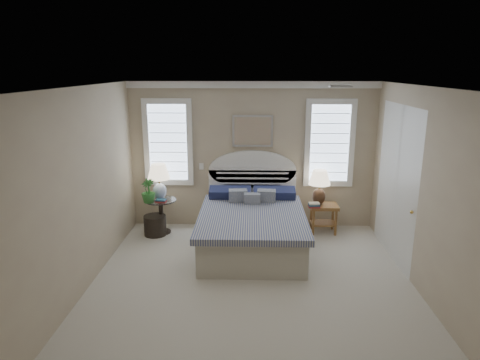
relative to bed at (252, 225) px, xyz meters
The scene contains 21 objects.
floor 1.51m from the bed, 90.00° to the right, with size 4.50×5.00×0.01m, color #B4AA9A.
ceiling 2.74m from the bed, 90.00° to the right, with size 4.50×5.00×0.01m, color silver.
wall_back 1.42m from the bed, 90.00° to the left, with size 4.50×0.02×2.70m, color tan.
wall_left 2.85m from the bed, 147.06° to the right, with size 0.02×5.00×2.70m, color tan.
wall_right 2.85m from the bed, 32.94° to the right, with size 0.02×5.00×2.70m, color tan.
crown_molding 2.47m from the bed, 90.00° to the left, with size 4.50×0.08×0.12m, color white.
hvac_vent 2.67m from the bed, 28.73° to the right, with size 0.30×0.20×0.02m, color #B2B2B2.
switch_plate 1.59m from the bed, 132.76° to the left, with size 0.08×0.01×0.12m, color white.
window_left 2.22m from the bed, 146.59° to the left, with size 0.90×0.06×1.60m, color #C6DDFB.
window_right 2.12m from the bed, 36.14° to the left, with size 0.90×0.06×1.60m, color #C6DDFB.
painting 1.75m from the bed, 90.00° to the left, with size 0.74×0.04×0.58m, color silver.
closet_door 2.39m from the bed, ahead, with size 0.02×1.80×2.40m, color silver.
bed is the anchor object (origin of this frame).
side_table_left 1.75m from the bed, 160.26° to the left, with size 0.56×0.56×0.63m.
nightstand_right 1.47m from the bed, 28.03° to the left, with size 0.50×0.40×0.53m.
floor_pot 1.82m from the bed, 164.56° to the left, with size 0.40×0.40×0.36m, color black.
lamp_left 1.89m from the bed, 159.28° to the left, with size 0.40×0.40×0.66m.
lamp_right 1.51m from the bed, 31.25° to the left, with size 0.44×0.44×0.64m.
potted_plant 1.93m from the bed, 166.87° to the left, with size 0.24×0.24×0.43m, color #387D32.
books_left 1.70m from the bed, 164.11° to the left, with size 0.21×0.17×0.05m.
books_right 1.24m from the bed, 26.24° to the left, with size 0.22×0.17×0.08m.
Camera 1 is at (-0.01, -5.25, 2.93)m, focal length 32.00 mm.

